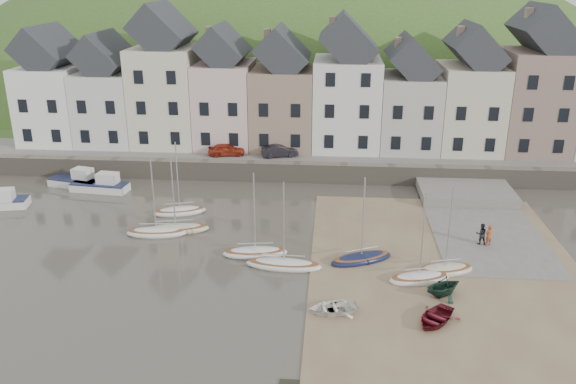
# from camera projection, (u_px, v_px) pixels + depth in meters

# --- Properties ---
(ground) EXTENTS (160.00, 160.00, 0.00)m
(ground) POSITION_uv_depth(u_px,v_px,m) (281.00, 264.00, 40.00)
(ground) COLOR #423E34
(ground) RESTS_ON ground
(quay_land) EXTENTS (90.00, 30.00, 1.50)m
(quay_land) POSITION_uv_depth(u_px,v_px,m) (305.00, 133.00, 69.61)
(quay_land) COLOR #395923
(quay_land) RESTS_ON ground
(quay_street) EXTENTS (70.00, 7.00, 0.10)m
(quay_street) POSITION_uv_depth(u_px,v_px,m) (299.00, 155.00, 58.59)
(quay_street) COLOR slate
(quay_street) RESTS_ON quay_land
(seawall) EXTENTS (70.00, 1.20, 1.80)m
(seawall) POSITION_uv_depth(u_px,v_px,m) (297.00, 172.00, 55.55)
(seawall) COLOR slate
(seawall) RESTS_ON ground
(beach) EXTENTS (18.00, 26.00, 0.06)m
(beach) POSITION_uv_depth(u_px,v_px,m) (446.00, 270.00, 39.19)
(beach) COLOR #7B634B
(beach) RESTS_ON ground
(slipway) EXTENTS (8.00, 18.00, 0.12)m
(slipway) POSITION_uv_depth(u_px,v_px,m) (480.00, 223.00, 46.36)
(slipway) COLOR slate
(slipway) RESTS_ON ground
(hillside) EXTENTS (134.40, 84.00, 84.00)m
(hillside) POSITION_uv_depth(u_px,v_px,m) (283.00, 195.00, 102.69)
(hillside) COLOR #395923
(hillside) RESTS_ON ground
(townhouse_terrace) EXTENTS (61.05, 8.00, 13.93)m
(townhouse_terrace) POSITION_uv_depth(u_px,v_px,m) (319.00, 90.00, 59.70)
(townhouse_terrace) COLOR white
(townhouse_terrace) RESTS_ON quay_land
(sailboat_0) EXTENTS (4.52, 2.72, 6.32)m
(sailboat_0) POSITION_uv_depth(u_px,v_px,m) (180.00, 211.00, 48.21)
(sailboat_0) COLOR silver
(sailboat_0) RESTS_ON ground
(sailboat_1) EXTENTS (4.64, 1.93, 6.32)m
(sailboat_1) POSITION_uv_depth(u_px,v_px,m) (157.00, 232.00, 44.31)
(sailboat_1) COLOR silver
(sailboat_1) RESTS_ON ground
(sailboat_2) EXTENTS (5.27, 2.56, 6.32)m
(sailboat_2) POSITION_uv_depth(u_px,v_px,m) (176.00, 229.00, 44.86)
(sailboat_2) COLOR beige
(sailboat_2) RESTS_ON ground
(sailboat_3) EXTENTS (4.72, 2.15, 6.32)m
(sailboat_3) POSITION_uv_depth(u_px,v_px,m) (255.00, 252.00, 41.14)
(sailboat_3) COLOR silver
(sailboat_3) RESTS_ON ground
(sailboat_4) EXTENTS (5.23, 1.82, 6.32)m
(sailboat_4) POSITION_uv_depth(u_px,v_px,m) (284.00, 264.00, 39.45)
(sailboat_4) COLOR silver
(sailboat_4) RESTS_ON ground
(sailboat_5) EXTENTS (4.73, 3.27, 6.32)m
(sailboat_5) POSITION_uv_depth(u_px,v_px,m) (361.00, 258.00, 40.27)
(sailboat_5) COLOR #131A3D
(sailboat_5) RESTS_ON ground
(sailboat_6) EXTENTS (4.25, 2.48, 6.32)m
(sailboat_6) POSITION_uv_depth(u_px,v_px,m) (419.00, 278.00, 37.68)
(sailboat_6) COLOR silver
(sailboat_6) RESTS_ON ground
(sailboat_7) EXTENTS (4.12, 2.42, 6.32)m
(sailboat_7) POSITION_uv_depth(u_px,v_px,m) (445.00, 269.00, 38.76)
(sailboat_7) COLOR beige
(sailboat_7) RESTS_ON ground
(motorboat_0) EXTENTS (5.32, 2.32, 1.70)m
(motorboat_0) POSITION_uv_depth(u_px,v_px,m) (102.00, 185.00, 53.14)
(motorboat_0) COLOR silver
(motorboat_0) RESTS_ON ground
(motorboat_2) EXTENTS (5.18, 2.88, 1.70)m
(motorboat_2) POSITION_uv_depth(u_px,v_px,m) (77.00, 180.00, 54.28)
(motorboat_2) COLOR silver
(motorboat_2) RESTS_ON ground
(rowboat_white) EXTENTS (3.26, 2.66, 0.59)m
(rowboat_white) POSITION_uv_depth(u_px,v_px,m) (332.00, 308.00, 34.18)
(rowboat_white) COLOR white
(rowboat_white) RESTS_ON beach
(rowboat_green) EXTENTS (3.29, 3.18, 1.33)m
(rowboat_green) POSITION_uv_depth(u_px,v_px,m) (443.00, 286.00, 35.83)
(rowboat_green) COLOR #153025
(rowboat_green) RESTS_ON beach
(rowboat_red) EXTENTS (3.56, 3.76, 0.63)m
(rowboat_red) POSITION_uv_depth(u_px,v_px,m) (435.00, 318.00, 33.17)
(rowboat_red) COLOR maroon
(rowboat_red) RESTS_ON beach
(person_red) EXTENTS (0.68, 0.63, 1.56)m
(person_red) POSITION_uv_depth(u_px,v_px,m) (489.00, 235.00, 42.23)
(person_red) COLOR #A0431D
(person_red) RESTS_ON slipway
(person_dark) EXTENTS (0.78, 0.61, 1.59)m
(person_dark) POSITION_uv_depth(u_px,v_px,m) (481.00, 234.00, 42.45)
(person_dark) COLOR black
(person_dark) RESTS_ON slipway
(car_left) EXTENTS (3.77, 2.05, 1.22)m
(car_left) POSITION_uv_depth(u_px,v_px,m) (226.00, 149.00, 57.95)
(car_left) COLOR #9E2B17
(car_left) RESTS_ON quay_street
(car_right) EXTENTS (3.76, 2.16, 1.17)m
(car_right) POSITION_uv_depth(u_px,v_px,m) (280.00, 151.00, 57.57)
(car_right) COLOR black
(car_right) RESTS_ON quay_street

